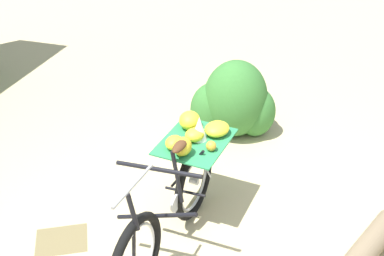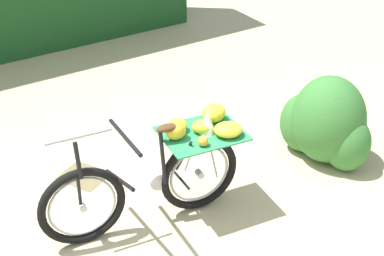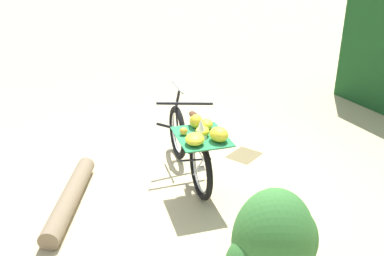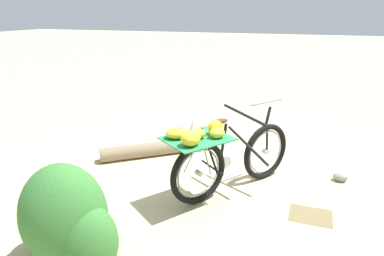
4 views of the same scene
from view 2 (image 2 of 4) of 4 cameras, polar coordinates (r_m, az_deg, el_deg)
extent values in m
plane|color=#C6B284|center=(4.95, -3.53, -10.74)|extent=(60.00, 60.00, 0.00)
torus|color=black|center=(4.75, -10.82, -7.67)|extent=(0.48, 0.63, 0.73)
torus|color=#B7B7BC|center=(4.75, -10.82, -7.67)|extent=(0.35, 0.47, 0.57)
cylinder|color=#B7B7BC|center=(4.75, -10.82, -7.67)|extent=(0.10, 0.10, 0.06)
torus|color=black|center=(5.03, 0.74, -4.57)|extent=(0.48, 0.63, 0.73)
torus|color=#B7B7BC|center=(5.03, 0.74, -4.57)|extent=(0.35, 0.47, 0.57)
cylinder|color=#B7B7BC|center=(5.03, 0.74, -4.57)|extent=(0.10, 0.10, 0.06)
cylinder|color=black|center=(4.71, -7.22, -5.12)|extent=(0.59, 0.44, 0.30)
cylinder|color=black|center=(4.51, -6.71, -0.91)|extent=(0.60, 0.44, 0.11)
cylinder|color=black|center=(4.76, -2.92, -2.93)|extent=(0.11, 0.09, 0.49)
cylinder|color=black|center=(4.95, -1.24, -4.98)|extent=(0.32, 0.24, 0.05)
cylinder|color=black|center=(4.84, -0.84, -2.83)|extent=(0.27, 0.21, 0.47)
cylinder|color=black|center=(4.66, -11.12, -6.26)|extent=(0.06, 0.05, 0.30)
cylinder|color=black|center=(4.49, -11.25, -3.18)|extent=(0.10, 0.08, 0.30)
cylinder|color=gray|center=(4.38, -11.15, -0.85)|extent=(0.32, 0.44, 0.02)
ellipsoid|color=#4C2D19|center=(4.63, -2.33, 0.04)|extent=(0.20, 0.23, 0.06)
cylinder|color=#B7B7BC|center=(4.88, -3.28, -5.39)|extent=(0.11, 0.14, 0.16)
cylinder|color=#B7B7BC|center=(4.88, -0.25, -3.04)|extent=(0.18, 0.13, 0.39)
cylinder|color=#B7B7BC|center=(4.96, 1.95, -2.45)|extent=(0.21, 0.15, 0.39)
cube|color=brown|center=(4.81, 0.99, -0.72)|extent=(0.71, 0.74, 0.02)
cube|color=#287F4C|center=(4.80, 0.99, -0.54)|extent=(0.83, 0.87, 0.01)
ellipsoid|color=yellow|center=(4.78, 1.03, 0.15)|extent=(0.23, 0.22, 0.11)
ellipsoid|color=yellow|center=(4.74, 3.59, -0.16)|extent=(0.31, 0.31, 0.11)
ellipsoid|color=yellow|center=(4.93, 2.18, 1.50)|extent=(0.24, 0.27, 0.16)
ellipsoid|color=yellow|center=(4.80, -1.49, 0.25)|extent=(0.22, 0.22, 0.11)
ellipsoid|color=gold|center=(4.68, -1.62, -0.26)|extent=(0.22, 0.22, 0.16)
sphere|color=gold|center=(4.61, 1.09, -1.30)|extent=(0.09, 0.09, 0.09)
cone|color=white|center=(4.74, 1.54, 0.64)|extent=(0.20, 0.20, 0.22)
ellipsoid|color=#387533|center=(5.78, 13.37, 0.80)|extent=(0.73, 0.66, 0.92)
ellipsoid|color=#387533|center=(5.95, 11.09, 0.51)|extent=(0.50, 0.45, 0.64)
ellipsoid|color=#387533|center=(5.76, 15.13, -1.45)|extent=(0.46, 0.41, 0.59)
cylinder|color=#4C3823|center=(5.97, 12.95, -2.23)|extent=(0.07, 0.07, 0.18)
cube|color=olive|center=(5.71, -10.71, -4.70)|extent=(0.44, 0.36, 0.01)
camera|label=1|loc=(2.65, -61.68, 11.02)|focal=47.12mm
camera|label=3|loc=(6.24, 43.94, 17.09)|focal=38.55mm
camera|label=4|loc=(7.55, 5.77, 21.59)|focal=32.06mm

